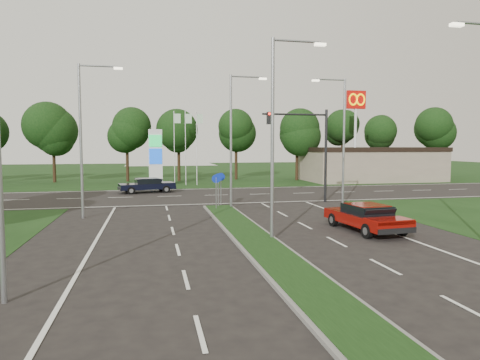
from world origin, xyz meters
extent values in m
plane|color=black|center=(0.00, 0.00, 0.00)|extent=(160.00, 160.00, 0.00)
cube|color=black|center=(0.00, 55.00, 0.00)|extent=(160.00, 50.00, 0.02)
cube|color=black|center=(0.00, 24.00, 0.00)|extent=(160.00, 12.00, 0.02)
cube|color=slate|center=(0.00, 4.00, 0.06)|extent=(2.00, 26.00, 0.12)
cube|color=gray|center=(22.00, 36.00, 2.00)|extent=(16.00, 9.00, 4.00)
cylinder|color=gray|center=(0.80, 6.00, 4.50)|extent=(0.16, 0.16, 9.00)
cylinder|color=gray|center=(1.90, 6.00, 8.90)|extent=(2.20, 0.10, 0.10)
cube|color=#FFF2CC|center=(3.00, 6.00, 8.80)|extent=(0.50, 0.22, 0.12)
cylinder|color=gray|center=(0.80, 16.00, 4.50)|extent=(0.16, 0.16, 9.00)
cylinder|color=gray|center=(1.90, 16.00, 8.90)|extent=(2.20, 0.10, 0.10)
cube|color=#FFF2CC|center=(3.00, 16.00, 8.80)|extent=(0.50, 0.22, 0.12)
cylinder|color=gray|center=(-8.50, 14.00, 4.50)|extent=(0.16, 0.16, 9.00)
cylinder|color=gray|center=(-7.40, 14.00, 8.90)|extent=(2.20, 0.10, 0.10)
cube|color=#FFF2CC|center=(-6.30, 14.00, 8.80)|extent=(0.50, 0.22, 0.12)
cylinder|color=gray|center=(9.00, 16.00, 4.50)|extent=(0.16, 0.16, 9.00)
cylinder|color=gray|center=(7.90, 16.00, 8.90)|extent=(2.20, 0.10, 0.10)
cube|color=#FFF2CC|center=(6.80, 16.00, 8.80)|extent=(0.50, 0.22, 0.12)
cube|color=#FFF2CC|center=(6.80, 2.00, 8.80)|extent=(0.50, 0.22, 0.12)
cylinder|color=black|center=(8.50, 18.00, 3.50)|extent=(0.20, 0.20, 7.00)
cylinder|color=black|center=(6.00, 18.00, 6.60)|extent=(5.00, 0.14, 0.14)
cube|color=black|center=(4.00, 18.00, 6.30)|extent=(0.28, 0.28, 0.90)
sphere|color=#FF190C|center=(4.00, 17.82, 6.60)|extent=(0.20, 0.20, 0.20)
cylinder|color=gray|center=(-0.30, 15.50, 1.10)|extent=(0.06, 0.06, 2.20)
cylinder|color=#0C26A5|center=(-0.30, 15.50, 2.10)|extent=(0.56, 0.04, 0.56)
cylinder|color=gray|center=(0.00, 16.50, 1.10)|extent=(0.06, 0.06, 2.20)
cylinder|color=#0C26A5|center=(0.00, 16.50, 2.10)|extent=(0.56, 0.04, 0.56)
cylinder|color=gray|center=(0.30, 17.20, 1.10)|extent=(0.06, 0.06, 2.20)
cylinder|color=#0C26A5|center=(0.30, 17.20, 2.10)|extent=(0.56, 0.04, 0.56)
cube|color=silver|center=(-4.00, 33.00, 3.00)|extent=(1.40, 0.30, 6.00)
cube|color=#0CA53F|center=(-4.00, 32.82, 4.80)|extent=(1.30, 0.08, 1.20)
cube|color=#0C3FBF|center=(-4.00, 32.82, 3.20)|extent=(1.30, 0.08, 1.60)
cylinder|color=silver|center=(-2.00, 34.00, 4.00)|extent=(0.08, 0.08, 8.00)
cube|color=#B2D8B2|center=(-1.65, 34.00, 7.20)|extent=(0.70, 0.02, 1.00)
cylinder|color=silver|center=(-0.80, 34.00, 4.00)|extent=(0.08, 0.08, 8.00)
cube|color=#B2D8B2|center=(-0.45, 34.00, 7.20)|extent=(0.70, 0.02, 1.00)
cylinder|color=silver|center=(0.40, 34.00, 4.00)|extent=(0.08, 0.08, 8.00)
cube|color=#B2D8B2|center=(0.75, 34.00, 7.20)|extent=(0.70, 0.02, 1.00)
cylinder|color=silver|center=(18.00, 32.00, 5.00)|extent=(0.30, 0.30, 10.00)
cube|color=#BF0C07|center=(18.00, 32.00, 9.40)|extent=(2.20, 0.35, 2.00)
torus|color=#FFC600|center=(17.55, 31.78, 9.40)|extent=(1.06, 0.16, 1.06)
torus|color=#FFC600|center=(18.45, 31.78, 9.40)|extent=(1.06, 0.16, 1.06)
cylinder|color=black|center=(0.00, 40.00, 2.20)|extent=(0.36, 0.36, 4.40)
sphere|color=black|center=(0.00, 40.00, 6.50)|extent=(6.00, 6.00, 6.00)
sphere|color=black|center=(0.30, 39.80, 7.50)|extent=(4.80, 4.80, 4.80)
cube|color=maroon|center=(6.00, 7.06, 0.62)|extent=(2.43, 5.11, 0.51)
cube|color=black|center=(6.01, 6.97, 1.11)|extent=(1.90, 2.32, 0.47)
cube|color=maroon|center=(6.01, 6.97, 1.34)|extent=(1.76, 1.91, 0.05)
cylinder|color=black|center=(4.94, 8.57, 0.35)|extent=(0.28, 0.72, 0.70)
cylinder|color=black|center=(6.80, 8.72, 0.35)|extent=(0.28, 0.72, 0.70)
cylinder|color=black|center=(5.20, 5.41, 0.35)|extent=(0.28, 0.72, 0.70)
cylinder|color=black|center=(7.06, 5.56, 0.35)|extent=(0.28, 0.72, 0.70)
cube|color=black|center=(-4.89, 27.28, 0.61)|extent=(5.17, 2.91, 0.50)
cube|color=black|center=(-4.79, 27.30, 1.09)|extent=(2.44, 2.08, 0.47)
cube|color=black|center=(-4.79, 27.30, 1.32)|extent=(2.03, 1.91, 0.04)
cylinder|color=black|center=(-6.24, 26.08, 0.34)|extent=(0.72, 0.35, 0.69)
cylinder|color=black|center=(-6.60, 27.88, 0.34)|extent=(0.72, 0.35, 0.69)
cylinder|color=black|center=(-3.18, 26.69, 0.34)|extent=(0.72, 0.35, 0.69)
cylinder|color=black|center=(-3.54, 28.49, 0.34)|extent=(0.72, 0.35, 0.69)
camera|label=1|loc=(-4.55, -12.42, 4.26)|focal=32.00mm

